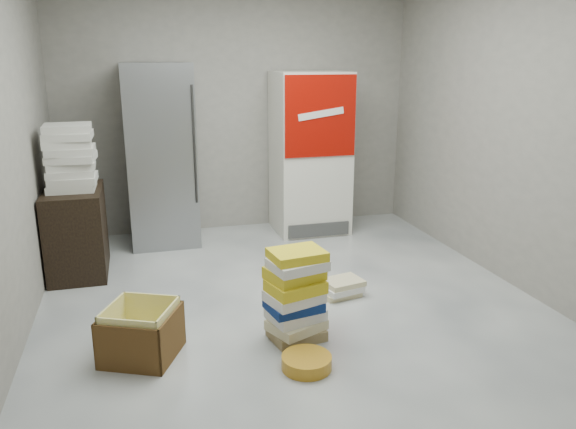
{
  "coord_description": "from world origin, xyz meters",
  "views": [
    {
      "loc": [
        -1.15,
        -3.88,
        1.96
      ],
      "look_at": [
        0.1,
        0.7,
        0.62
      ],
      "focal_mm": 35.0,
      "sensor_mm": 36.0,
      "label": 1
    }
  ],
  "objects_px": {
    "phonebook_stack_main": "(296,296)",
    "cardboard_box": "(141,336)",
    "wood_shelf": "(77,232)",
    "steel_fridge": "(161,155)",
    "coke_cooler": "(310,153)"
  },
  "relations": [
    {
      "from": "wood_shelf",
      "to": "cardboard_box",
      "type": "relative_size",
      "value": 1.33
    },
    {
      "from": "steel_fridge",
      "to": "cardboard_box",
      "type": "bearing_deg",
      "value": -97.02
    },
    {
      "from": "coke_cooler",
      "to": "wood_shelf",
      "type": "height_order",
      "value": "coke_cooler"
    },
    {
      "from": "wood_shelf",
      "to": "coke_cooler",
      "type": "bearing_deg",
      "value": 16.28
    },
    {
      "from": "coke_cooler",
      "to": "cardboard_box",
      "type": "bearing_deg",
      "value": -128.47
    },
    {
      "from": "coke_cooler",
      "to": "cardboard_box",
      "type": "height_order",
      "value": "coke_cooler"
    },
    {
      "from": "coke_cooler",
      "to": "steel_fridge",
      "type": "bearing_deg",
      "value": 179.82
    },
    {
      "from": "wood_shelf",
      "to": "phonebook_stack_main",
      "type": "height_order",
      "value": "wood_shelf"
    },
    {
      "from": "phonebook_stack_main",
      "to": "cardboard_box",
      "type": "height_order",
      "value": "phonebook_stack_main"
    },
    {
      "from": "coke_cooler",
      "to": "wood_shelf",
      "type": "bearing_deg",
      "value": -163.72
    },
    {
      "from": "phonebook_stack_main",
      "to": "steel_fridge",
      "type": "bearing_deg",
      "value": 90.12
    },
    {
      "from": "cardboard_box",
      "to": "phonebook_stack_main",
      "type": "bearing_deg",
      "value": 22.8
    },
    {
      "from": "steel_fridge",
      "to": "wood_shelf",
      "type": "height_order",
      "value": "steel_fridge"
    },
    {
      "from": "steel_fridge",
      "to": "coke_cooler",
      "type": "bearing_deg",
      "value": -0.18
    },
    {
      "from": "wood_shelf",
      "to": "phonebook_stack_main",
      "type": "xyz_separation_m",
      "value": [
        1.59,
        -1.77,
        -0.06
      ]
    }
  ]
}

